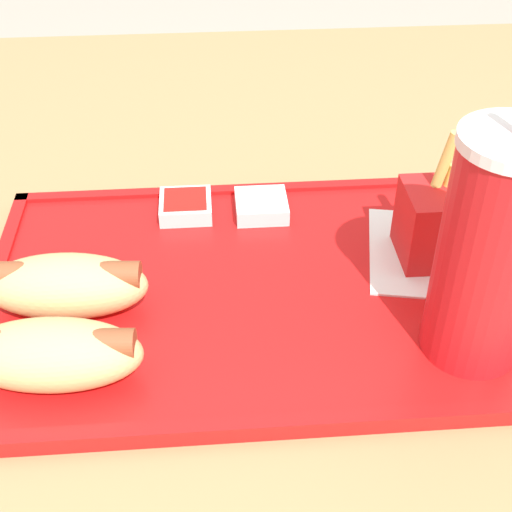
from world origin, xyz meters
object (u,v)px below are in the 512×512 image
hot_dog_near (66,284)px  sauce_cup_ketchup (186,206)px  hot_dog_far (52,353)px  fries_carton (446,222)px  soda_cup (491,251)px  sauce_cup_mayo (261,205)px

hot_dog_near → sauce_cup_ketchup: bearing=-125.3°
hot_dog_far → hot_dog_near: same height
sauce_cup_ketchup → fries_carton: bearing=159.4°
soda_cup → sauce_cup_ketchup: size_ratio=4.38×
hot_dog_far → sauce_cup_mayo: bearing=-129.4°
hot_dog_far → sauce_cup_ketchup: 0.22m
hot_dog_near → fries_carton: 0.31m
hot_dog_near → sauce_cup_mayo: bearing=-142.6°
soda_cup → fries_carton: size_ratio=1.80×
soda_cup → sauce_cup_mayo: (0.14, -0.19, -0.08)m
hot_dog_far → sauce_cup_mayo: (-0.16, -0.20, -0.02)m
hot_dog_far → sauce_cup_mayo: size_ratio=2.72×
hot_dog_near → soda_cup: bearing=168.2°
sauce_cup_ketchup → hot_dog_near: bearing=54.7°
hot_dog_far → fries_carton: (-0.31, -0.12, 0.01)m
hot_dog_near → sauce_cup_mayo: (-0.16, -0.12, -0.02)m
hot_dog_far → soda_cup: bearing=-178.0°
sauce_cup_mayo → sauce_cup_ketchup: size_ratio=1.00×
hot_dog_near → sauce_cup_ketchup: size_ratio=2.72×
hot_dog_far → hot_dog_near: (0.00, -0.07, 0.00)m
soda_cup → hot_dog_far: soda_cup is taller
hot_dog_near → sauce_cup_ketchup: (-0.09, -0.13, -0.02)m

